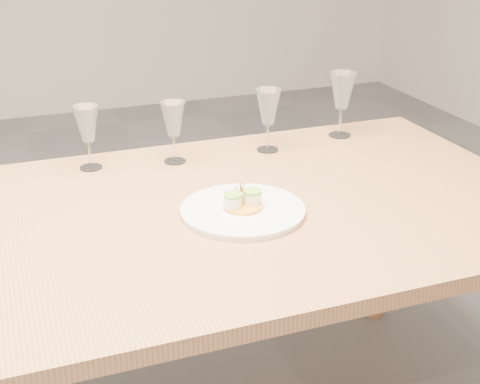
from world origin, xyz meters
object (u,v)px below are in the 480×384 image
object	(u,v)px
dining_table	(83,254)
dinner_plate	(243,209)
wine_glass_2	(173,120)
wine_glass_4	(342,92)
wine_glass_3	(268,108)
wine_glass_1	(87,125)

from	to	relation	value
dining_table	dinner_plate	distance (m)	0.40
wine_glass_2	wine_glass_4	bearing A→B (deg)	4.12
dining_table	wine_glass_3	bearing A→B (deg)	29.00
wine_glass_1	wine_glass_3	world-z (taller)	wine_glass_3
dinner_plate	wine_glass_4	size ratio (longest dim) A/B	1.47
wine_glass_1	wine_glass_4	bearing A→B (deg)	0.41
wine_glass_2	wine_glass_4	size ratio (longest dim) A/B	0.87
wine_glass_1	wine_glass_2	xyz separation A→B (m)	(0.24, -0.04, -0.00)
dining_table	wine_glass_4	distance (m)	1.00
dining_table	wine_glass_1	xyz separation A→B (m)	(0.08, 0.38, 0.20)
wine_glass_1	dining_table	bearing A→B (deg)	-102.40
dining_table	wine_glass_3	distance (m)	0.74
dinner_plate	wine_glass_3	xyz separation A→B (m)	(0.23, 0.40, 0.12)
dining_table	dinner_plate	world-z (taller)	dinner_plate
wine_glass_2	wine_glass_4	distance (m)	0.57
dining_table	wine_glass_3	size ratio (longest dim) A/B	12.48
dining_table	wine_glass_2	bearing A→B (deg)	46.97
dining_table	wine_glass_3	world-z (taller)	wine_glass_3
dining_table	wine_glass_2	world-z (taller)	wine_glass_2
dinner_plate	wine_glass_1	xyz separation A→B (m)	(-0.30, 0.44, 0.12)
dinner_plate	wine_glass_3	size ratio (longest dim) A/B	1.61
wine_glass_2	wine_glass_1	bearing A→B (deg)	171.69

